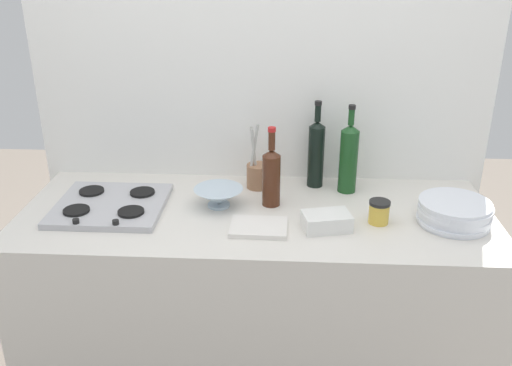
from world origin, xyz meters
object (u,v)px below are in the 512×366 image
Objects in this scene: wine_bottle_mid_left at (316,152)px; wine_bottle_mid_right at (349,157)px; condiment_jar_front at (379,212)px; plate_stack at (454,212)px; butter_dish at (326,221)px; wine_bottle_leftmost at (271,176)px; stovetop_hob at (111,205)px; mixing_bowl at (219,196)px; cutting_board at (259,227)px; utensil_crock at (258,174)px.

wine_bottle_mid_left is 1.00× the size of wine_bottle_mid_right.
condiment_jar_front is (0.09, -0.28, -0.10)m from wine_bottle_mid_right.
wine_bottle_mid_left is at bearing 147.31° from plate_stack.
butter_dish is 1.94× the size of condiment_jar_front.
wine_bottle_leftmost reaches higher than butter_dish.
stovetop_hob is at bearing 171.50° from butter_dish.
wine_bottle_mid_left is 0.14m from wine_bottle_mid_right.
mixing_bowl is 0.94× the size of cutting_board.
wine_bottle_mid_left and wine_bottle_mid_right have the same top height.
wine_bottle_mid_left is 1.33× the size of utensil_crock.
wine_bottle_mid_right is 0.51m from cutting_board.
wine_bottle_leftmost reaches higher than utensil_crock.
wine_bottle_mid_right is at bearing 143.79° from plate_stack.
wine_bottle_mid_left is at bearing 158.95° from wine_bottle_mid_right.
utensil_crock is (0.14, 0.19, 0.02)m from mixing_bowl.
cutting_board is (-0.04, -0.21, -0.11)m from wine_bottle_leftmost.
cutting_board is (-0.34, -0.36, -0.14)m from wine_bottle_mid_right.
condiment_jar_front is (0.40, -0.13, -0.08)m from wine_bottle_leftmost.
wine_bottle_mid_left reaches higher than mixing_bowl.
stovetop_hob is 0.85m from wine_bottle_mid_left.
stovetop_hob is at bearing 177.61° from plate_stack.
wine_bottle_mid_right is at bearing 25.51° from wine_bottle_leftmost.
butter_dish is at bearing -21.76° from mixing_bowl.
utensil_crock is at bearing 127.09° from butter_dish.
wine_bottle_mid_right is 1.80× the size of cutting_board.
mixing_bowl is (-0.87, 0.09, -0.00)m from plate_stack.
wine_bottle_mid_right reaches higher than wine_bottle_leftmost.
stovetop_hob is 2.04× the size of cutting_board.
wine_bottle_leftmost is at bearing 161.78° from condiment_jar_front.
plate_stack is at bearing -32.69° from wine_bottle_mid_left.
utensil_crock is 0.38m from cutting_board.
condiment_jar_front reaches higher than mixing_bowl.
plate_stack is 0.27m from condiment_jar_front.
wine_bottle_leftmost reaches higher than condiment_jar_front.
plate_stack is at bearing -21.09° from utensil_crock.
stovetop_hob reaches higher than cutting_board.
stovetop_hob is at bearing -173.85° from wine_bottle_leftmost.
plate_stack is 0.84× the size of wine_bottle_leftmost.
butter_dish is at bearing -52.91° from utensil_crock.
wine_bottle_leftmost is at bearing -132.32° from wine_bottle_mid_left.
wine_bottle_mid_left is 0.48m from cutting_board.
wine_bottle_leftmost reaches higher than mixing_bowl.
mixing_bowl is 1.14× the size of butter_dish.
wine_bottle_leftmost is at bearing 137.18° from butter_dish.
stovetop_hob is at bearing 166.13° from cutting_board.
wine_bottle_mid_right is 0.37m from butter_dish.
plate_stack is 0.96× the size of utensil_crock.
condiment_jar_front reaches higher than stovetop_hob.
wine_bottle_mid_left is at bearing 7.98° from utensil_crock.
stovetop_hob is 1.02m from condiment_jar_front.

